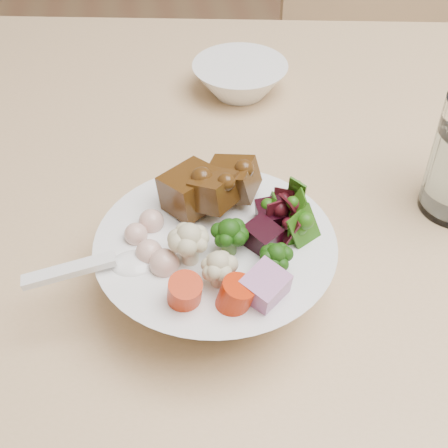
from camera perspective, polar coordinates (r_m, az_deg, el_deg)
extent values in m
cylinder|color=tan|center=(1.32, -15.13, -1.19)|extent=(0.07, 0.07, 0.78)
cube|color=tan|center=(1.43, 14.99, 7.45)|extent=(0.48, 0.48, 0.04)
cylinder|color=tan|center=(1.41, 7.98, -5.66)|extent=(0.04, 0.04, 0.46)
cylinder|color=tan|center=(1.68, 5.50, 4.04)|extent=(0.04, 0.04, 0.46)
cylinder|color=tan|center=(1.78, 17.66, 4.56)|extent=(0.04, 0.04, 0.46)
sphere|color=black|center=(0.54, 0.47, -1.64)|extent=(0.04, 0.04, 0.04)
sphere|color=#C5BC95|center=(0.53, -3.14, -2.28)|extent=(0.04, 0.04, 0.04)
cube|color=black|center=(0.57, 4.39, 0.57)|extent=(0.04, 0.04, 0.03)
cube|color=#A26195|center=(0.51, 3.71, -5.89)|extent=(0.05, 0.05, 0.04)
cylinder|color=red|center=(0.51, -3.63, -6.36)|extent=(0.03, 0.03, 0.03)
sphere|color=#DBAA99|center=(0.55, -6.86, -2.61)|extent=(0.02, 0.02, 0.02)
ellipsoid|color=white|center=(0.55, -8.24, -3.71)|extent=(0.04, 0.04, 0.01)
cube|color=white|center=(0.54, -13.99, -4.13)|extent=(0.08, 0.02, 0.02)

